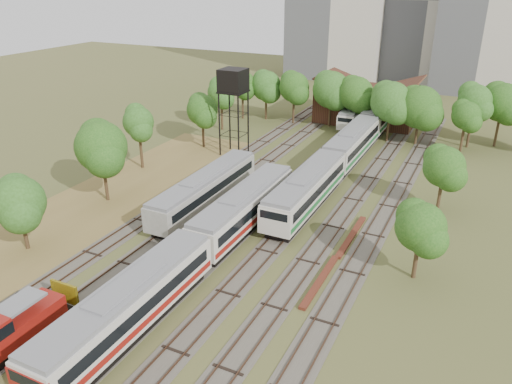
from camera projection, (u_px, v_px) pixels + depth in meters
The scene contains 15 objects.
ground at pixel (185, 310), 37.62m from camera, with size 240.00×240.00×0.00m, color #475123.
dry_grass_patch at pixel (81, 219), 51.39m from camera, with size 14.00×60.00×0.04m, color brown.
tracks at pixel (298, 189), 58.45m from camera, with size 24.60×80.00×0.19m.
railcar_red_set at pixel (196, 250), 41.71m from camera, with size 3.15×34.58×3.91m.
railcar_green_set at pixel (352, 144), 67.18m from camera, with size 3.29×52.08×4.07m.
railcar_rear at pixel (358, 112), 83.74m from camera, with size 2.73×16.08×3.37m.
shunter_locomotive at pixel (10, 329), 33.13m from camera, with size 2.54×8.10×3.33m.
old_grey_coach at pixel (205, 189), 53.48m from camera, with size 2.96×18.00×3.66m.
water_tower at pixel (233, 83), 66.12m from camera, with size 3.40×3.40×11.76m.
rail_pile_near at pixel (320, 281), 40.89m from camera, with size 0.55×8.31×0.28m, color maroon.
rail_pile_far at pixel (351, 236), 47.80m from camera, with size 0.55×8.76×0.28m, color maroon.
maintenance_shed at pixel (368, 104), 84.57m from camera, with size 16.45×11.55×7.58m.
tree_band_left at pixel (145, 130), 60.79m from camera, with size 7.76×63.98×9.03m.
tree_band_far at pixel (387, 98), 75.21m from camera, with size 47.93×10.15×9.23m.
tree_band_right at pixel (447, 162), 52.67m from camera, with size 4.45×39.38×7.30m.
Camera 1 is at (18.34, -25.38, 23.30)m, focal length 35.00 mm.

